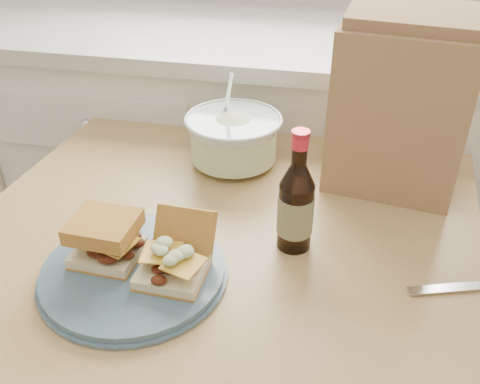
% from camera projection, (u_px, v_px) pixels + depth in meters
% --- Properties ---
extents(cabinet_run, '(2.50, 0.64, 0.94)m').
position_uv_depth(cabinet_run, '(288.00, 176.00, 1.72)').
color(cabinet_run, white).
rests_on(cabinet_run, ground).
extents(dining_table, '(1.00, 1.00, 0.77)m').
position_uv_depth(dining_table, '(215.00, 286.00, 1.02)').
color(dining_table, tan).
rests_on(dining_table, ground).
extents(plate, '(0.30, 0.30, 0.02)m').
position_uv_depth(plate, '(134.00, 272.00, 0.87)').
color(plate, '#445E6E').
rests_on(plate, dining_table).
extents(sandwich_left, '(0.11, 0.10, 0.08)m').
position_uv_depth(sandwich_left, '(106.00, 238.00, 0.86)').
color(sandwich_left, beige).
rests_on(sandwich_left, plate).
extents(sandwich_right, '(0.11, 0.14, 0.09)m').
position_uv_depth(sandwich_right, '(176.00, 254.00, 0.85)').
color(sandwich_right, beige).
rests_on(sandwich_right, plate).
extents(coleslaw_bowl, '(0.21, 0.21, 0.21)m').
position_uv_depth(coleslaw_bowl, '(234.00, 141.00, 1.16)').
color(coleslaw_bowl, silver).
rests_on(coleslaw_bowl, dining_table).
extents(beer_bottle, '(0.06, 0.06, 0.22)m').
position_uv_depth(beer_bottle, '(296.00, 205.00, 0.90)').
color(beer_bottle, black).
rests_on(beer_bottle, dining_table).
extents(paper_bag, '(0.27, 0.20, 0.33)m').
position_uv_depth(paper_bag, '(399.00, 111.00, 1.03)').
color(paper_bag, '#936947').
rests_on(paper_bag, dining_table).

